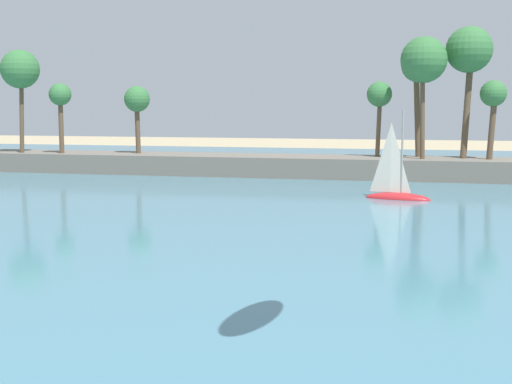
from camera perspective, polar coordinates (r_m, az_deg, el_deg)
The scene contains 3 objects.
sea at distance 55.22m, azimuth 7.19°, elevation 0.51°, with size 220.00×93.13×0.06m, color teal.
palm_headland at distance 61.50m, azimuth 7.18°, elevation 3.93°, with size 88.88×6.41×12.79m.
sailboat_near_shore at distance 47.68m, azimuth 11.30°, elevation 0.13°, with size 4.53×2.10×6.32m.
Camera 1 is at (5.72, -0.69, 6.26)m, focal length 49.45 mm.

